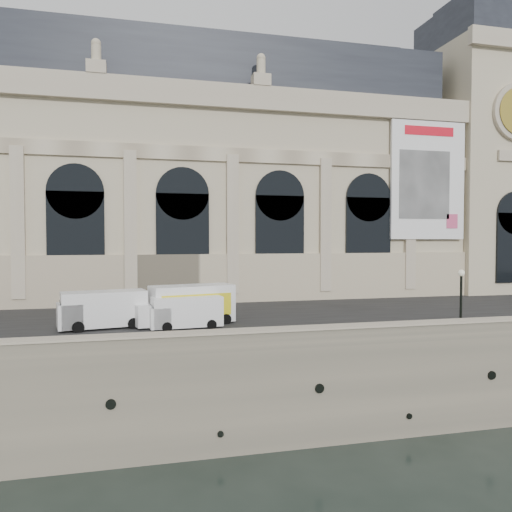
{
  "coord_description": "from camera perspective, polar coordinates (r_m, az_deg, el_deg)",
  "views": [
    {
      "loc": [
        -8.73,
        -27.76,
        12.55
      ],
      "look_at": [
        3.5,
        22.0,
        10.76
      ],
      "focal_mm": 35.0,
      "sensor_mm": 36.0,
      "label": 1
    }
  ],
  "objects": [
    {
      "name": "lamp_right",
      "position": [
        36.96,
        22.38,
        -4.9
      ],
      "size": [
        0.45,
        0.45,
        4.44
      ],
      "color": "black",
      "rests_on": "quay"
    },
    {
      "name": "museum",
      "position": [
        59.12,
        -11.17,
        8.93
      ],
      "size": [
        69.0,
        18.7,
        29.1
      ],
      "color": "#C3B896",
      "rests_on": "quay"
    },
    {
      "name": "ground",
      "position": [
        31.69,
        3.59,
        -21.34
      ],
      "size": [
        260.0,
        260.0,
        0.0
      ],
      "primitive_type": "plane",
      "color": "black",
      "rests_on": "ground"
    },
    {
      "name": "clock_pavilion",
      "position": [
        71.03,
        23.83,
        10.63
      ],
      "size": [
        13.0,
        14.72,
        36.7
      ],
      "color": "#C3B896",
      "rests_on": "quay"
    },
    {
      "name": "parapet",
      "position": [
        30.26,
        3.28,
        -9.31
      ],
      "size": [
        160.0,
        1.4,
        1.21
      ],
      "color": "gray",
      "rests_on": "quay"
    },
    {
      "name": "van_b",
      "position": [
        36.81,
        -8.4,
        -6.41
      ],
      "size": [
        5.38,
        2.55,
        2.32
      ],
      "color": "white",
      "rests_on": "quay"
    },
    {
      "name": "street",
      "position": [
        43.16,
        -1.99,
        -6.69
      ],
      "size": [
        160.0,
        24.0,
        0.06
      ],
      "primitive_type": "cube",
      "color": "#2D2D2D",
      "rests_on": "quay"
    },
    {
      "name": "van_c",
      "position": [
        38.0,
        -17.54,
        -5.89
      ],
      "size": [
        6.45,
        3.39,
        2.73
      ],
      "color": "white",
      "rests_on": "quay"
    },
    {
      "name": "quay",
      "position": [
        64.08,
        -5.86,
        -6.58
      ],
      "size": [
        160.0,
        70.0,
        6.0
      ],
      "primitive_type": "cube",
      "color": "gray",
      "rests_on": "ground"
    },
    {
      "name": "box_truck",
      "position": [
        38.26,
        -7.93,
        -5.59
      ],
      "size": [
        7.8,
        3.94,
        3.01
      ],
      "color": "white",
      "rests_on": "quay"
    }
  ]
}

